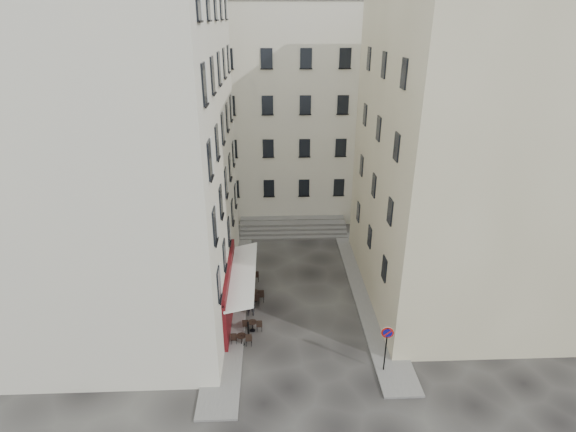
{
  "coord_description": "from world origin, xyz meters",
  "views": [
    {
      "loc": [
        -1.78,
        -22.0,
        16.93
      ],
      "look_at": [
        -0.76,
        4.0,
        5.33
      ],
      "focal_mm": 28.0,
      "sensor_mm": 36.0,
      "label": 1
    }
  ],
  "objects_px": {
    "bistro_table_a": "(241,339)",
    "bistro_table_b": "(252,325)",
    "no_parking_sign": "(387,341)",
    "pedestrian": "(250,304)"
  },
  "relations": [
    {
      "from": "bistro_table_a",
      "to": "pedestrian",
      "type": "height_order",
      "value": "pedestrian"
    },
    {
      "from": "bistro_table_b",
      "to": "pedestrian",
      "type": "height_order",
      "value": "pedestrian"
    },
    {
      "from": "bistro_table_b",
      "to": "bistro_table_a",
      "type": "bearing_deg",
      "value": -115.15
    },
    {
      "from": "no_parking_sign",
      "to": "bistro_table_b",
      "type": "xyz_separation_m",
      "value": [
        -6.92,
        3.59,
        -1.58
      ]
    },
    {
      "from": "bistro_table_a",
      "to": "bistro_table_b",
      "type": "xyz_separation_m",
      "value": [
        0.57,
        1.22,
        -0.01
      ]
    },
    {
      "from": "no_parking_sign",
      "to": "pedestrian",
      "type": "relative_size",
      "value": 1.67
    },
    {
      "from": "pedestrian",
      "to": "no_parking_sign",
      "type": "bearing_deg",
      "value": 143.19
    },
    {
      "from": "no_parking_sign",
      "to": "bistro_table_a",
      "type": "xyz_separation_m",
      "value": [
        -7.49,
        2.37,
        -1.57
      ]
    },
    {
      "from": "bistro_table_a",
      "to": "bistro_table_b",
      "type": "height_order",
      "value": "bistro_table_a"
    },
    {
      "from": "no_parking_sign",
      "to": "pedestrian",
      "type": "bearing_deg",
      "value": 152.34
    }
  ]
}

